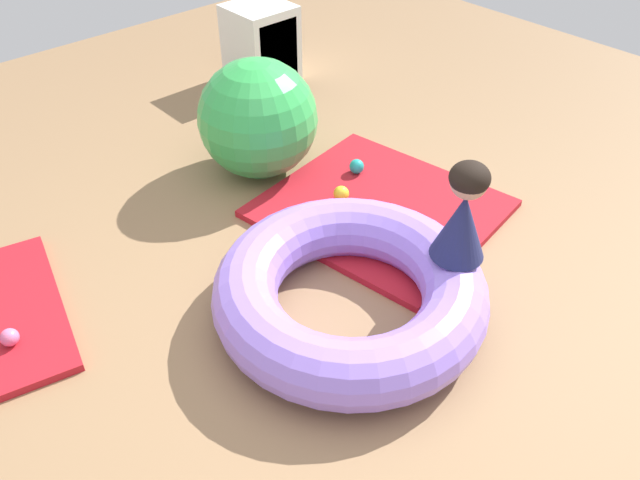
{
  "coord_description": "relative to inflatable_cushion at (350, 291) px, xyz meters",
  "views": [
    {
      "loc": [
        -1.34,
        -1.37,
        2.13
      ],
      "look_at": [
        0.13,
        0.26,
        0.33
      ],
      "focal_mm": 35.24,
      "sensor_mm": 36.0,
      "label": 1
    }
  ],
  "objects": [
    {
      "name": "storage_cube",
      "position": [
        1.29,
        2.25,
        0.13
      ],
      "size": [
        0.44,
        0.44,
        0.56
      ],
      "color": "white",
      "rests_on": "ground"
    },
    {
      "name": "ground_plane",
      "position": [
        -0.13,
        -0.06,
        -0.15
      ],
      "size": [
        8.0,
        8.0,
        0.0
      ],
      "primitive_type": "plane",
      "color": "#93704C"
    },
    {
      "name": "play_ball_teal",
      "position": [
        0.83,
        0.79,
        -0.06
      ],
      "size": [
        0.09,
        0.09,
        0.09
      ],
      "primitive_type": "sphere",
      "color": "teal",
      "rests_on": "gym_mat_far_right"
    },
    {
      "name": "exercise_ball_large",
      "position": [
        0.46,
        1.25,
        0.2
      ],
      "size": [
        0.71,
        0.71,
        0.71
      ],
      "primitive_type": "sphere",
      "color": "green",
      "rests_on": "ground"
    },
    {
      "name": "play_ball_pink",
      "position": [
        -1.24,
        0.84,
        -0.07
      ],
      "size": [
        0.08,
        0.08,
        0.08
      ],
      "primitive_type": "sphere",
      "color": "pink",
      "rests_on": "gym_mat_near_left"
    },
    {
      "name": "inflatable_cushion",
      "position": [
        0.0,
        0.0,
        0.0
      ],
      "size": [
        1.25,
        1.25,
        0.3
      ],
      "primitive_type": "torus",
      "color": "#9975EA",
      "rests_on": "ground"
    },
    {
      "name": "play_ball_yellow",
      "position": [
        0.57,
        0.65,
        -0.06
      ],
      "size": [
        0.09,
        0.09,
        0.09
      ],
      "primitive_type": "sphere",
      "color": "yellow",
      "rests_on": "gym_mat_far_right"
    },
    {
      "name": "gym_mat_far_right",
      "position": [
        0.69,
        0.46,
        -0.13
      ],
      "size": [
        1.28,
        1.36,
        0.04
      ],
      "primitive_type": "cube",
      "rotation": [
        0.0,
        0.0,
        0.15
      ],
      "color": "#B21923",
      "rests_on": "ground"
    },
    {
      "name": "child_in_navy",
      "position": [
        0.41,
        -0.26,
        0.38
      ],
      "size": [
        0.34,
        0.34,
        0.48
      ],
      "rotation": [
        0.0,
        0.0,
        2.24
      ],
      "color": "navy",
      "rests_on": "inflatable_cushion"
    }
  ]
}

